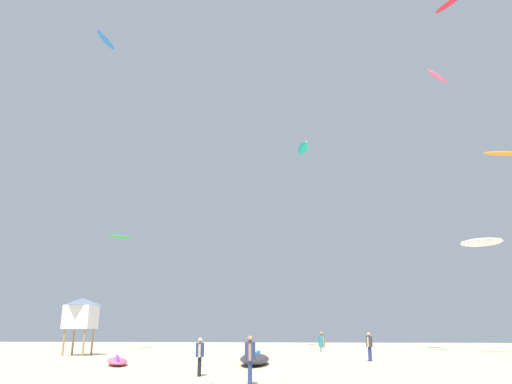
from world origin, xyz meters
The scene contains 15 objects.
person_foreground centered at (0.89, 6.04, 0.98)m, with size 0.38×0.55×1.67m.
person_midground centered at (4.09, 18.69, 1.02)m, with size 0.40×0.53×1.75m.
person_left centered at (-1.52, 9.04, 0.90)m, with size 0.35×0.51×1.54m.
person_right centered at (7.02, 19.30, 0.99)m, with size 0.38×0.51×1.70m.
kite_grounded_near centered at (-7.21, 14.88, 0.22)m, with size 2.37×3.92×0.48m.
kite_grounded_mid centered at (0.24, 15.83, 0.31)m, with size 1.58×5.44×0.68m.
lifeguard_tower centered at (-13.57, 23.74, 3.05)m, with size 2.30×2.30×4.15m.
gear_bag centered at (1.55, 10.21, 0.16)m, with size 0.56×0.36×0.32m, color white.
kite_aloft_0 centered at (19.49, 32.25, 9.46)m, with size 3.67×2.56×0.90m.
kite_aloft_1 centered at (15.50, 21.81, 27.18)m, with size 2.22×2.89×0.53m.
kite_aloft_2 centered at (18.94, 24.18, 15.01)m, with size 3.33×1.39×0.52m.
kite_aloft_3 centered at (-13.89, 23.91, 26.76)m, with size 1.14×2.98×0.64m.
kite_aloft_4 centered at (-13.49, 30.18, 10.09)m, with size 2.10×2.00×0.28m.
kite_aloft_5 centered at (16.11, 28.41, 24.28)m, with size 3.27×3.29×0.91m.
kite_aloft_6 centered at (3.75, 38.24, 21.48)m, with size 1.77×3.68×0.90m.
Camera 1 is at (2.57, -11.68, 1.90)m, focal length 33.12 mm.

